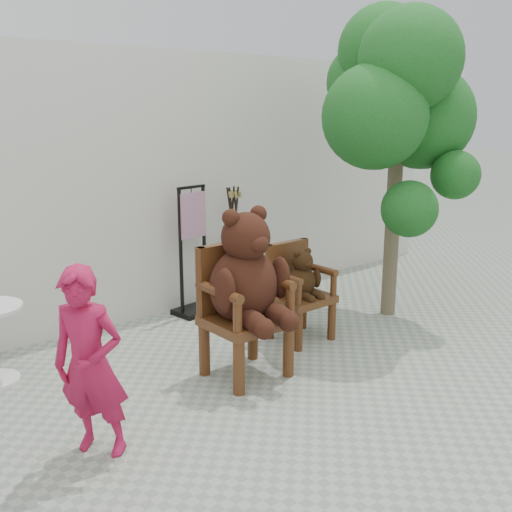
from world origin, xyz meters
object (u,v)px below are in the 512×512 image
at_px(chair_big, 245,284).
at_px(chair_small, 299,283).
at_px(display_stand, 193,266).
at_px(person, 91,365).
at_px(stool_bucket, 234,253).
at_px(tree, 395,89).

height_order(chair_big, chair_small, chair_big).
bearing_deg(chair_small, display_stand, 107.10).
distance_m(person, display_stand, 3.06).
relative_size(chair_big, stool_bucket, 1.06).
distance_m(chair_small, tree, 2.36).
height_order(chair_small, display_stand, display_stand).
bearing_deg(person, chair_big, 65.97).
distance_m(display_stand, stool_bucket, 0.60).
relative_size(chair_big, display_stand, 1.02).
distance_m(person, tree, 4.40).
relative_size(person, display_stand, 0.92).
xyz_separation_m(stool_bucket, tree, (1.11, -1.44, 1.92)).
relative_size(chair_big, chair_small, 1.53).
bearing_deg(person, tree, 61.93).
bearing_deg(chair_small, person, -163.93).
height_order(chair_big, display_stand, chair_big).
height_order(person, display_stand, display_stand).
height_order(chair_small, tree, tree).
height_order(stool_bucket, tree, tree).
height_order(display_stand, tree, tree).
xyz_separation_m(chair_big, chair_small, (1.00, 0.36, -0.27)).
bearing_deg(display_stand, chair_big, -116.61).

